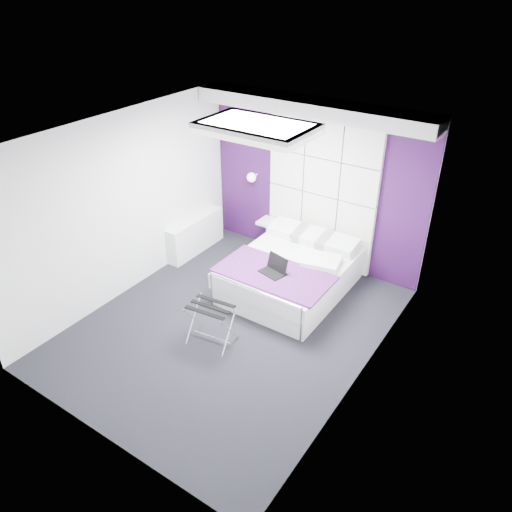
{
  "coord_description": "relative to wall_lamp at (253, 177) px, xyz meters",
  "views": [
    {
      "loc": [
        3.22,
        -4.21,
        4.24
      ],
      "look_at": [
        0.16,
        0.35,
        0.97
      ],
      "focal_mm": 35.0,
      "sensor_mm": 36.0,
      "label": 1
    }
  ],
  "objects": [
    {
      "name": "soffit",
      "position": [
        1.05,
        -0.11,
        1.28
      ],
      "size": [
        3.58,
        0.5,
        0.2
      ],
      "primitive_type": "cube",
      "color": "white",
      "rests_on": "wall_back"
    },
    {
      "name": "nightstand",
      "position": [
        0.4,
        -0.04,
        -0.71
      ],
      "size": [
        0.42,
        0.33,
        0.05
      ],
      "primitive_type": "cube",
      "color": "white",
      "rests_on": "wall_back"
    },
    {
      "name": "skylight",
      "position": [
        1.05,
        -1.46,
        1.33
      ],
      "size": [
        1.36,
        0.86,
        0.12
      ],
      "primitive_type": null,
      "color": "white",
      "rests_on": "ceiling"
    },
    {
      "name": "floor",
      "position": [
        1.05,
        -2.06,
        -1.22
      ],
      "size": [
        4.4,
        4.4,
        0.0
      ],
      "primitive_type": "plane",
      "color": "black",
      "rests_on": "ground"
    },
    {
      "name": "wall_lamp",
      "position": [
        0.0,
        0.0,
        0.0
      ],
      "size": [
        0.15,
        0.15,
        0.15
      ],
      "primitive_type": "sphere",
      "color": "white",
      "rests_on": "wall_back"
    },
    {
      "name": "headboard",
      "position": [
        1.2,
        0.08,
        -0.05
      ],
      "size": [
        1.8,
        0.08,
        2.3
      ],
      "primitive_type": null,
      "color": "silver",
      "rests_on": "wall_back"
    },
    {
      "name": "wall_left",
      "position": [
        -0.75,
        -2.06,
        0.08
      ],
      "size": [
        0.0,
        4.4,
        4.4
      ],
      "primitive_type": "plane",
      "rotation": [
        1.57,
        0.0,
        1.57
      ],
      "color": "white",
      "rests_on": "floor"
    },
    {
      "name": "bed",
      "position": [
        1.27,
        -0.88,
        -0.94
      ],
      "size": [
        1.59,
        1.92,
        0.68
      ],
      "color": "white",
      "rests_on": "floor"
    },
    {
      "name": "wall_right",
      "position": [
        2.85,
        -2.06,
        0.08
      ],
      "size": [
        0.0,
        4.4,
        4.4
      ],
      "primitive_type": "plane",
      "rotation": [
        1.57,
        0.0,
        -1.57
      ],
      "color": "white",
      "rests_on": "floor"
    },
    {
      "name": "wall_back",
      "position": [
        1.05,
        0.14,
        0.08
      ],
      "size": [
        3.6,
        0.0,
        3.6
      ],
      "primitive_type": "plane",
      "rotation": [
        1.57,
        0.0,
        0.0
      ],
      "color": "white",
      "rests_on": "floor"
    },
    {
      "name": "accent_wall",
      "position": [
        1.05,
        0.13,
        0.08
      ],
      "size": [
        3.58,
        0.02,
        2.58
      ],
      "primitive_type": "cube",
      "color": "#320E3F",
      "rests_on": "wall_back"
    },
    {
      "name": "luggage_rack",
      "position": [
        1.02,
        -2.45,
        -0.95
      ],
      "size": [
        0.55,
        0.41,
        0.55
      ],
      "rotation": [
        0.0,
        0.0,
        0.11
      ],
      "color": "silver",
      "rests_on": "floor"
    },
    {
      "name": "ceiling",
      "position": [
        1.05,
        -2.06,
        1.38
      ],
      "size": [
        4.4,
        4.4,
        0.0
      ],
      "primitive_type": "plane",
      "rotation": [
        3.14,
        0.0,
        0.0
      ],
      "color": "white",
      "rests_on": "wall_back"
    },
    {
      "name": "laptop",
      "position": [
        1.25,
        -1.32,
        -0.62
      ],
      "size": [
        0.35,
        0.25,
        0.25
      ],
      "rotation": [
        0.0,
        0.0,
        -0.24
      ],
      "color": "black",
      "rests_on": "bed"
    },
    {
      "name": "radiator",
      "position": [
        -0.64,
        -0.76,
        -0.92
      ],
      "size": [
        0.22,
        1.2,
        0.6
      ],
      "primitive_type": "cube",
      "color": "white",
      "rests_on": "floor"
    }
  ]
}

